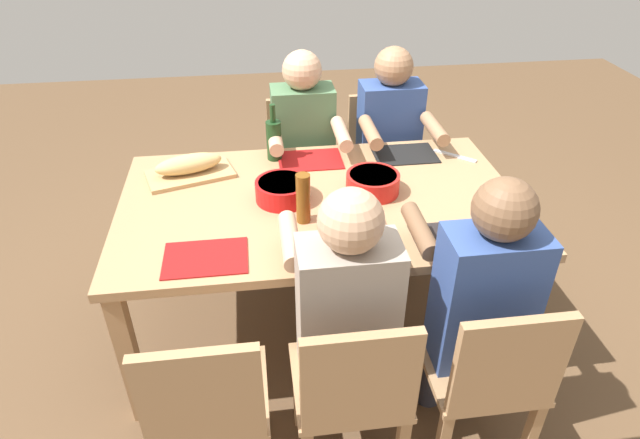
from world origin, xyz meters
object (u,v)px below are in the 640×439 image
diner_far_center (304,143)px  chair_near_right (489,376)px  wine_bottle (274,139)px  diner_near_right (479,296)px  diner_near_center (345,308)px  napkin_stack (509,238)px  dining_table (320,213)px  bread_loaf (189,164)px  wine_glass (497,187)px  diner_far_right (390,138)px  chair_near_center (353,391)px  chair_near_left (208,407)px  serving_bowl_salad (349,220)px  beer_bottle (303,198)px  serving_bowl_greens (283,189)px  chair_far_right (381,157)px  chair_far_center (301,162)px  cutting_board (190,174)px  serving_bowl_fruit (373,182)px

diner_far_center → chair_near_right: diner_far_center is taller
wine_bottle → diner_near_right: bearing=-58.7°
diner_near_center → napkin_stack: 0.75m
diner_near_center → napkin_stack: (0.70, 0.26, 0.05)m
diner_near_center → diner_far_center: bearing=90.0°
wine_bottle → dining_table: bearing=-67.4°
bread_loaf → wine_glass: (1.32, -0.48, 0.05)m
diner_far_right → chair_near_center: bearing=-107.8°
wine_bottle → wine_glass: 1.09m
chair_near_center → diner_far_right: (0.49, 1.53, 0.21)m
dining_table → chair_near_right: bearing=-60.2°
chair_near_left → serving_bowl_salad: chair_near_left is taller
chair_near_right → bread_loaf: (-1.08, 1.15, 0.32)m
diner_near_center → diner_far_right: same height
diner_near_center → diner_far_right: (0.49, 1.35, 0.00)m
beer_bottle → bread_loaf: bearing=137.4°
serving_bowl_salad → wine_bottle: (-0.26, 0.67, 0.07)m
chair_near_center → diner_far_right: bearing=72.2°
diner_near_right → wine_glass: (0.24, 0.48, 0.16)m
serving_bowl_greens → wine_glass: (0.89, -0.21, 0.06)m
serving_bowl_salad → diner_near_right: bearing=-46.2°
diner_far_center → chair_near_left: size_ratio=1.41×
napkin_stack → serving_bowl_greens: bearing=153.2°
chair_near_right → chair_far_right: same height
chair_far_center → diner_far_right: bearing=-20.5°
chair_far_right → cutting_board: (-1.08, -0.56, 0.27)m
diner_far_center → serving_bowl_fruit: size_ratio=4.93×
chair_near_center → chair_near_right: same height
serving_bowl_greens → diner_near_center: bearing=-76.7°
serving_bowl_fruit → wine_glass: bearing=-24.6°
napkin_stack → chair_far_right: bearing=99.4°
chair_near_left → wine_glass: (1.22, 0.67, 0.37)m
chair_near_left → diner_far_center: bearing=72.2°
chair_near_right → serving_bowl_salad: size_ratio=4.03×
serving_bowl_greens → wine_bottle: size_ratio=0.84×
chair_near_right → wine_bottle: bearing=117.5°
chair_far_center → chair_near_right: bearing=-74.0°
diner_far_center → serving_bowl_fruit: bearing=-69.1°
chair_near_center → beer_bottle: (-0.09, 0.69, 0.37)m
wine_glass → chair_near_right: bearing=-109.7°
diner_far_right → serving_bowl_fruit: 0.69m
diner_near_center → diner_far_center: 1.35m
chair_far_center → chair_near_right: 1.78m
diner_near_center → beer_bottle: size_ratio=5.45×
diner_far_center → serving_bowl_greens: diner_far_center is taller
beer_bottle → serving_bowl_greens: bearing=111.4°
serving_bowl_salad → diner_far_center: bearing=95.3°
chair_near_center → beer_bottle: 0.79m
chair_near_center → chair_far_center: same height
bread_loaf → beer_bottle: size_ratio=1.45×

